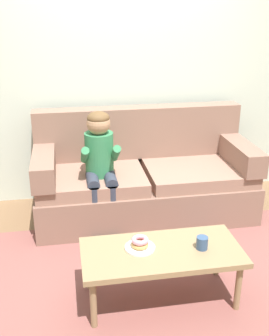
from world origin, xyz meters
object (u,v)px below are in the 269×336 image
at_px(couch, 143,179).
at_px(mug, 202,243).
at_px(person_child, 100,160).
at_px(toy_controller, 207,244).
at_px(donut, 140,244).
at_px(coffee_table, 162,255).

relative_size(couch, mug, 23.18).
bearing_deg(person_child, couch, 26.09).
height_order(mug, toy_controller, mug).
height_order(donut, toy_controller, donut).
relative_size(donut, toy_controller, 0.53).
distance_m(couch, toy_controller, 0.92).
height_order(couch, coffee_table, couch).
relative_size(coffee_table, mug, 12.25).
xyz_separation_m(donut, mug, (0.42, -0.07, 0.01)).
bearing_deg(donut, couch, 77.97).
xyz_separation_m(coffee_table, donut, (-0.14, 0.04, 0.08)).
bearing_deg(person_child, mug, -63.14).
relative_size(person_child, donut, 9.18).
distance_m(person_child, donut, 1.11).
bearing_deg(coffee_table, mug, -6.03).
height_order(donut, mug, mug).
distance_m(couch, coffee_table, 1.34).
distance_m(coffee_table, donut, 0.17).
relative_size(couch, donut, 17.39).
relative_size(donut, mug, 1.33).
relative_size(coffee_table, toy_controller, 4.88).
distance_m(person_child, mug, 1.31).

